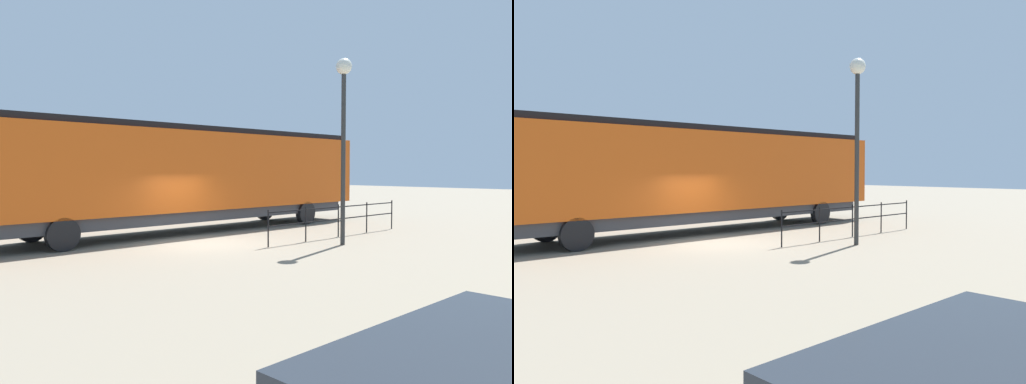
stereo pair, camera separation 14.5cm
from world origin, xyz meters
The scene contains 4 objects.
ground_plane centered at (0.00, 0.00, 0.00)m, with size 120.00×120.00×0.00m, color gray.
locomotive centered at (-3.19, 2.24, 2.46)m, with size 3.16×18.60×4.42m.
lamp_post centered at (3.57, 3.41, 4.72)m, with size 0.56×0.56×6.50m.
platform_fence centered at (2.17, 4.99, 0.82)m, with size 0.05×7.82×1.28m.
Camera 1 is at (14.18, -10.78, 2.64)m, focal length 35.04 mm.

